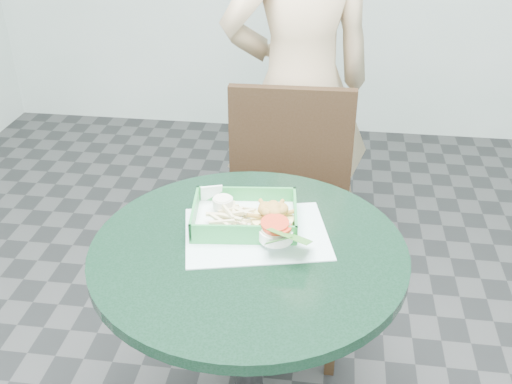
# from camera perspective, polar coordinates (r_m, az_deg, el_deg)

# --- Properties ---
(cafe_table) EXTENTS (0.81, 0.81, 0.75)m
(cafe_table) POSITION_cam_1_polar(r_m,az_deg,el_deg) (1.65, -0.68, -10.59)
(cafe_table) COLOR #323234
(cafe_table) RESTS_ON floor
(dining_chair) EXTENTS (0.45, 0.45, 0.93)m
(dining_chair) POSITION_cam_1_polar(r_m,az_deg,el_deg) (2.17, 2.94, -0.99)
(dining_chair) COLOR #382317
(dining_chair) RESTS_ON floor
(diner_person) EXTENTS (0.81, 0.68, 1.88)m
(diner_person) POSITION_cam_1_polar(r_m,az_deg,el_deg) (2.31, 4.26, 12.03)
(diner_person) COLOR tan
(diner_person) RESTS_ON floor
(placemat) EXTENTS (0.42, 0.36, 0.00)m
(placemat) POSITION_cam_1_polar(r_m,az_deg,el_deg) (1.59, 0.03, -4.57)
(placemat) COLOR silver
(placemat) RESTS_ON cafe_table
(food_basket) EXTENTS (0.28, 0.20, 0.06)m
(food_basket) POSITION_cam_1_polar(r_m,az_deg,el_deg) (1.62, -1.07, -3.15)
(food_basket) COLOR #26893E
(food_basket) RESTS_ON placemat
(crab_sandwich) EXTENTS (0.11, 0.11, 0.07)m
(crab_sandwich) POSITION_cam_1_polar(r_m,az_deg,el_deg) (1.57, 1.46, -2.82)
(crab_sandwich) COLOR #F2D779
(crab_sandwich) RESTS_ON food_basket
(fries_pile) EXTENTS (0.13, 0.14, 0.04)m
(fries_pile) POSITION_cam_1_polar(r_m,az_deg,el_deg) (1.60, -2.46, -2.77)
(fries_pile) COLOR beige
(fries_pile) RESTS_ON food_basket
(sauce_ramekin) EXTENTS (0.06, 0.06, 0.03)m
(sauce_ramekin) POSITION_cam_1_polar(r_m,az_deg,el_deg) (1.63, -3.01, -1.49)
(sauce_ramekin) COLOR silver
(sauce_ramekin) RESTS_ON food_basket
(garnish_cup) EXTENTS (0.13, 0.13, 0.05)m
(garnish_cup) POSITION_cam_1_polar(r_m,az_deg,el_deg) (1.51, 1.78, -4.66)
(garnish_cup) COLOR white
(garnish_cup) RESTS_ON food_basket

